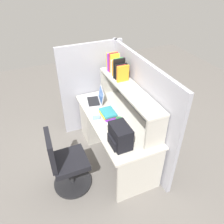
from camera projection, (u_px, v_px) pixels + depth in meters
ground_plane at (115, 154)px, 3.57m from camera, size 8.00×8.00×0.00m
desk at (105, 121)px, 3.62m from camera, size 1.60×0.70×0.73m
cubicle_partition_rear at (139, 109)px, 3.24m from camera, size 1.84×0.05×1.55m
cubicle_partition_left at (92, 88)px, 3.74m from camera, size 0.05×1.06×1.55m
overhead_hutch at (129, 94)px, 3.00m from camera, size 1.44×0.28×0.45m
reference_books_on_shelf at (117, 67)px, 3.17m from camera, size 0.44×0.19×0.30m
laptop at (97, 99)px, 3.45m from camera, size 0.35×0.31×0.22m
backpack at (120, 136)px, 2.63m from camera, size 0.30×0.23×0.28m
computer_mouse at (96, 118)px, 3.13m from camera, size 0.08×0.11×0.03m
paper_cup at (105, 126)px, 2.93m from camera, size 0.08×0.08×0.08m
snack_canister at (119, 123)px, 2.94m from camera, size 0.10×0.10×0.14m
desk_book_stack at (108, 114)px, 3.15m from camera, size 0.26×0.19×0.09m
office_chair at (66, 165)px, 2.88m from camera, size 0.52×0.52×0.93m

